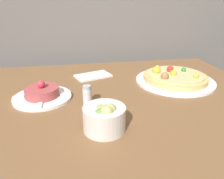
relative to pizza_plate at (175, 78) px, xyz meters
The scene contains 6 objects.
dining_table 0.32m from the pizza_plate, 161.60° to the right, with size 1.19×0.89×0.75m.
pizza_plate is the anchor object (origin of this frame).
tartare_plate 0.55m from the pizza_plate, behind, with size 0.21×0.21×0.07m.
small_bowl 0.47m from the pizza_plate, 138.28° to the right, with size 0.12×0.12×0.08m.
napkin 0.37m from the pizza_plate, 159.02° to the left, with size 0.18×0.14×0.01m.
salt_shaker 0.42m from the pizza_plate, 158.02° to the right, with size 0.03×0.03×0.07m.
Camera 1 is at (-0.15, -0.29, 1.09)m, focal length 35.00 mm.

